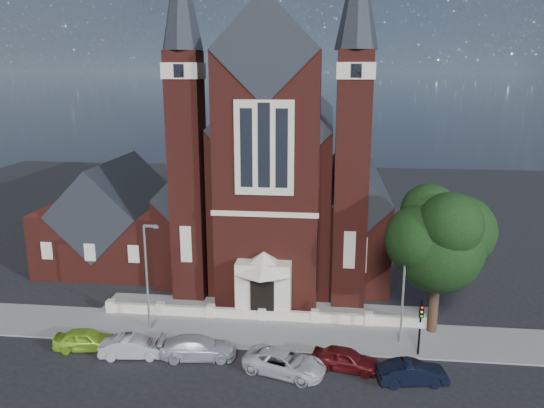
# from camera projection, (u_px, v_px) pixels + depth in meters

# --- Properties ---
(ground) EXTENTS (120.00, 120.00, 0.00)m
(ground) POSITION_uv_depth(u_px,v_px,m) (274.00, 278.00, 48.62)
(ground) COLOR black
(ground) RESTS_ON ground
(pavement_strip) EXTENTS (60.00, 5.00, 0.12)m
(pavement_strip) POSITION_uv_depth(u_px,v_px,m) (259.00, 333.00, 38.49)
(pavement_strip) COLOR slate
(pavement_strip) RESTS_ON ground
(forecourt_paving) EXTENTS (26.00, 3.00, 0.14)m
(forecourt_paving) POSITION_uv_depth(u_px,v_px,m) (266.00, 309.00, 42.35)
(forecourt_paving) COLOR slate
(forecourt_paving) RESTS_ON ground
(forecourt_wall) EXTENTS (24.00, 0.40, 0.90)m
(forecourt_wall) POSITION_uv_depth(u_px,v_px,m) (262.00, 320.00, 40.42)
(forecourt_wall) COLOR beige
(forecourt_wall) RESTS_ON ground
(church) EXTENTS (20.01, 34.90, 29.20)m
(church) POSITION_uv_depth(u_px,v_px,m) (282.00, 175.00, 54.30)
(church) COLOR #4F1B15
(church) RESTS_ON ground
(parish_hall) EXTENTS (12.00, 12.20, 10.24)m
(parish_hall) POSITION_uv_depth(u_px,v_px,m) (116.00, 222.00, 52.24)
(parish_hall) COLOR #4F1B15
(parish_hall) RESTS_ON ground
(street_tree) EXTENTS (6.40, 6.60, 10.70)m
(street_tree) POSITION_uv_depth(u_px,v_px,m) (441.00, 242.00, 36.63)
(street_tree) COLOR black
(street_tree) RESTS_ON ground
(street_lamp_left) EXTENTS (1.16, 0.22, 8.09)m
(street_lamp_left) POSITION_uv_depth(u_px,v_px,m) (148.00, 272.00, 37.74)
(street_lamp_left) COLOR gray
(street_lamp_left) RESTS_ON ground
(street_lamp_right) EXTENTS (1.16, 0.22, 8.09)m
(street_lamp_right) POSITION_uv_depth(u_px,v_px,m) (405.00, 282.00, 35.82)
(street_lamp_right) COLOR gray
(street_lamp_right) RESTS_ON ground
(traffic_signal) EXTENTS (0.28, 0.42, 4.00)m
(traffic_signal) POSITION_uv_depth(u_px,v_px,m) (421.00, 321.00, 34.69)
(traffic_signal) COLOR black
(traffic_signal) RESTS_ON ground
(car_lime_van) EXTENTS (4.44, 2.24, 1.45)m
(car_lime_van) POSITION_uv_depth(u_px,v_px,m) (86.00, 339.00, 36.07)
(car_lime_van) COLOR #85B624
(car_lime_van) RESTS_ON ground
(car_silver_a) EXTENTS (4.47, 2.03, 1.42)m
(car_silver_a) POSITION_uv_depth(u_px,v_px,m) (133.00, 347.00, 35.11)
(car_silver_a) COLOR #97999E
(car_silver_a) RESTS_ON ground
(car_silver_b) EXTENTS (5.26, 2.62, 1.47)m
(car_silver_b) POSITION_uv_depth(u_px,v_px,m) (198.00, 347.00, 34.98)
(car_silver_b) COLOR #A7A9AF
(car_silver_b) RESTS_ON ground
(car_white_suv) EXTENTS (5.70, 3.84, 1.45)m
(car_white_suv) POSITION_uv_depth(u_px,v_px,m) (285.00, 363.00, 33.18)
(car_white_suv) COLOR silver
(car_white_suv) RESTS_ON ground
(car_dark_red) EXTENTS (4.48, 2.50, 1.44)m
(car_dark_red) POSITION_uv_depth(u_px,v_px,m) (346.00, 359.00, 33.62)
(car_dark_red) COLOR #500D10
(car_dark_red) RESTS_ON ground
(car_navy) EXTENTS (4.41, 2.11, 1.40)m
(car_navy) POSITION_uv_depth(u_px,v_px,m) (412.00, 373.00, 32.10)
(car_navy) COLOR black
(car_navy) RESTS_ON ground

